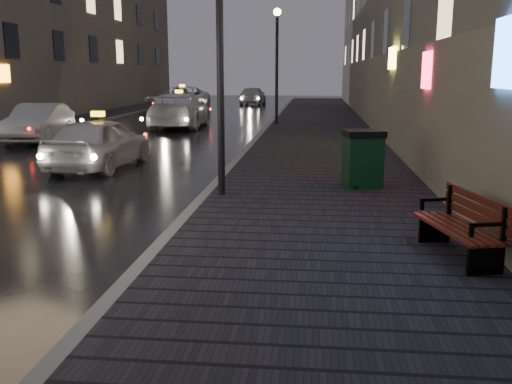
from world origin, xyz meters
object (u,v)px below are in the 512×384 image
bench (464,225)px  taxi_mid (179,110)px  car_far (253,96)px  taxi_near (99,143)px  lamp_near (220,22)px  trash_bin (363,158)px  car_left_mid (39,123)px  lamp_far (277,52)px  taxi_far (182,99)px

bench → taxi_mid: size_ratio=0.32×
taxi_mid → car_far: bearing=-96.9°
taxi_near → taxi_mid: bearing=-83.5°
lamp_near → car_far: (-3.17, 34.68, -2.76)m
trash_bin → car_far: (-6.03, 33.54, -0.03)m
car_left_mid → taxi_near: bearing=-58.8°
lamp_near → lamp_far: same height
trash_bin → car_far: size_ratio=0.28×
lamp_far → trash_bin: size_ratio=4.36×
lamp_near → car_far: size_ratio=1.23×
bench → taxi_mid: (-8.33, 18.89, 0.23)m
lamp_far → taxi_mid: (-4.51, -0.68, -2.68)m
taxi_near → car_left_mid: bearing=-47.8°
lamp_far → taxi_near: bearing=-107.7°
bench → taxi_near: (-7.76, 7.26, 0.12)m
lamp_far → car_left_mid: lamp_far is taller
taxi_mid → lamp_far: bearing=-174.4°
lamp_far → taxi_mid: 5.29m
lamp_far → taxi_near: 13.22m
lamp_near → taxi_near: lamp_near is taller
lamp_near → taxi_near: size_ratio=1.29×
bench → trash_bin: (-0.96, 4.71, 0.19)m
trash_bin → car_left_mid: 13.99m
taxi_mid → taxi_far: size_ratio=0.94×
lamp_near → taxi_mid: (-4.51, 15.32, -2.68)m
lamp_near → car_far: lamp_near is taller
taxi_mid → taxi_near: bearing=89.9°
car_left_mid → taxi_mid: bearing=49.1°
bench → taxi_near: taxi_near is taller
taxi_mid → car_far: 19.41m
lamp_far → trash_bin: lamp_far is taller
lamp_far → taxi_mid: bearing=-171.4°
trash_bin → taxi_mid: 15.98m
lamp_near → bench: (3.82, -3.57, -2.91)m
lamp_far → taxi_far: 12.73m
lamp_far → car_far: (-3.17, 18.68, -2.76)m
bench → car_left_mid: car_left_mid is taller
lamp_near → taxi_near: bearing=136.8°
car_left_mid → taxi_far: (1.52, 16.97, 0.12)m
trash_bin → car_left_mid: size_ratio=0.28×
bench → trash_bin: bearing=87.4°
lamp_near → taxi_far: size_ratio=0.89×
bench → trash_bin: 4.81m
taxi_near → taxi_mid: size_ratio=0.74×
lamp_far → taxi_far: lamp_far is taller
taxi_near → car_far: bearing=-87.7°
lamp_far → taxi_near: size_ratio=1.29×
bench → taxi_mid: taxi_mid is taller
car_far → car_left_mid: bearing=80.6°
trash_bin → car_far: 34.07m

